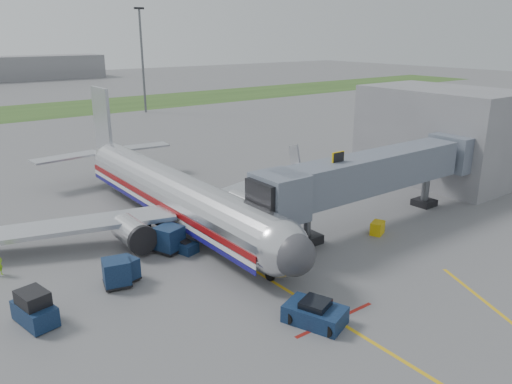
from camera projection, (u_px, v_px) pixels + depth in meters
ground at (290, 292)px, 31.55m from camera, size 400.00×400.00×0.00m
apron_markings at (382, 348)px, 25.90m from camera, size 21.52×50.00×0.01m
airliner at (174, 193)px, 42.37m from camera, size 32.10×35.67×10.25m
jet_bridge at (370, 174)px, 41.34m from camera, size 25.30×4.00×6.90m
terminal at (439, 134)px, 54.77m from camera, size 10.00×16.00×10.00m
light_mast_right at (142, 58)px, 99.73m from camera, size 2.00×0.44×20.40m
pushback_tug at (315, 313)px, 28.06m from camera, size 3.10×3.83×1.38m
baggage_tug at (34, 309)px, 27.89m from camera, size 2.06×3.11×2.00m
baggage_cart_a at (117, 273)px, 32.05m from camera, size 2.03×2.03×1.82m
baggage_cart_b at (126, 270)px, 32.72m from camera, size 1.79×1.79×1.57m
baggage_cart_c at (169, 239)px, 37.08m from camera, size 2.36×2.36×1.97m
belt_loader at (179, 244)px, 37.58m from camera, size 2.05×3.83×1.81m
ground_power_cart at (377, 228)px, 40.47m from camera, size 1.55×1.32×1.05m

